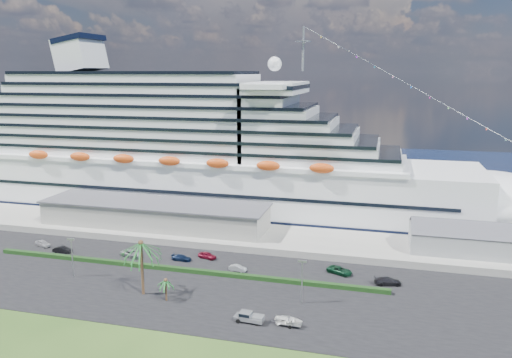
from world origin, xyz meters
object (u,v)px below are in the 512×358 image
(cruise_ship, at_px, (199,156))
(pickup_truck, at_px, (249,317))
(parked_car_3, at_px, (182,258))
(boat_trailer, at_px, (289,320))

(cruise_ship, distance_m, pickup_truck, 75.40)
(cruise_ship, relative_size, parked_car_3, 41.88)
(cruise_ship, bearing_deg, parked_car_3, -74.34)
(parked_car_3, bearing_deg, pickup_truck, -133.04)
(cruise_ship, bearing_deg, pickup_truck, -62.51)
(pickup_truck, relative_size, boat_trailer, 0.95)
(pickup_truck, bearing_deg, boat_trailer, 3.24)
(pickup_truck, distance_m, boat_trailer, 6.85)
(parked_car_3, distance_m, pickup_truck, 32.29)
(cruise_ship, height_order, pickup_truck, cruise_ship)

